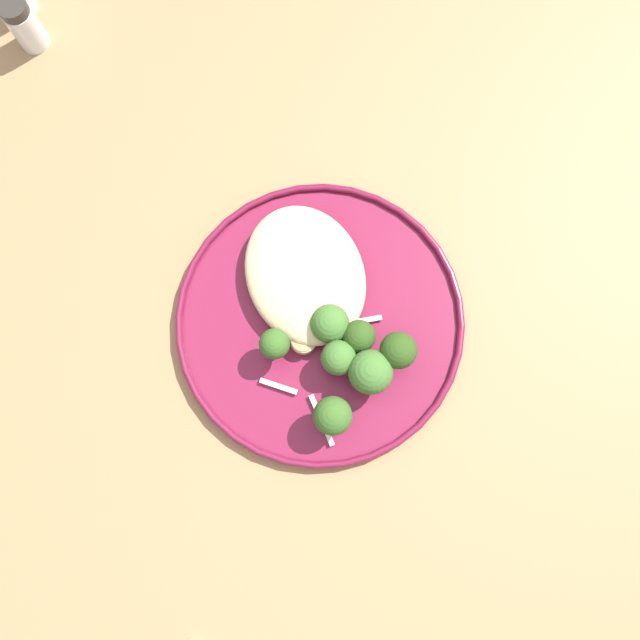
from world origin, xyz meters
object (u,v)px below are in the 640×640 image
object	(u,v)px
seared_scallop_right_edge	(316,304)
broccoli_floret_left_leaning	(329,417)
broccoli_floret_rear_charred	(330,324)
broccoli_floret_near_rim	(275,345)
broccoli_floret_tall_stalk	(338,358)
broccoli_floret_split_head	(359,337)
seared_scallop_on_noodles	(305,270)
broccoli_floret_center_pile	(370,372)
broccoli_floret_right_tilted	(398,351)
seared_scallop_front_small	(273,302)
dinner_plate	(320,322)
seared_scallop_left_edge	(302,341)
pepper_shaker	(24,24)
seared_scallop_center_golden	(346,302)
seared_scallop_large_seared	(289,326)

from	to	relation	value
seared_scallop_right_edge	broccoli_floret_left_leaning	size ratio (longest dim) A/B	0.50
broccoli_floret_rear_charred	broccoli_floret_near_rim	xyz separation A→B (m)	(0.00, -0.06, 0.00)
broccoli_floret_tall_stalk	broccoli_floret_left_leaning	world-z (taller)	broccoli_floret_left_leaning
broccoli_floret_split_head	broccoli_floret_near_rim	size ratio (longest dim) A/B	0.88
seared_scallop_on_noodles	broccoli_floret_center_pile	distance (m)	0.13
broccoli_floret_tall_stalk	broccoli_floret_right_tilted	size ratio (longest dim) A/B	0.84
seared_scallop_front_small	broccoli_floret_tall_stalk	size ratio (longest dim) A/B	0.47
seared_scallop_front_small	seared_scallop_right_edge	bearing A→B (deg)	66.08
broccoli_floret_right_tilted	broccoli_floret_rear_charred	distance (m)	0.07
dinner_plate	broccoli_floret_near_rim	distance (m)	0.06
seared_scallop_left_edge	pepper_shaker	size ratio (longest dim) A/B	0.39
broccoli_floret_tall_stalk	broccoli_floret_right_tilted	distance (m)	0.06
broccoli_floret_center_pile	broccoli_floret_split_head	distance (m)	0.04
seared_scallop_front_small	seared_scallop_left_edge	world-z (taller)	seared_scallop_left_edge
seared_scallop_center_golden	broccoli_floret_split_head	world-z (taller)	broccoli_floret_split_head
seared_scallop_front_small	broccoli_floret_left_leaning	bearing A→B (deg)	4.87
broccoli_floret_right_tilted	broccoli_floret_split_head	xyz separation A→B (m)	(-0.03, -0.03, -0.01)
broccoli_floret_left_leaning	pepper_shaker	bearing A→B (deg)	-162.56
seared_scallop_center_golden	seared_scallop_right_edge	size ratio (longest dim) A/B	1.06
seared_scallop_left_edge	broccoli_floret_right_tilted	world-z (taller)	broccoli_floret_right_tilted
broccoli_floret_tall_stalk	broccoli_floret_right_tilted	world-z (taller)	broccoli_floret_right_tilted
broccoli_floret_split_head	pepper_shaker	xyz separation A→B (m)	(-0.44, -0.21, -0.01)
dinner_plate	broccoli_floret_right_tilted	size ratio (longest dim) A/B	4.95
seared_scallop_front_small	broccoli_floret_split_head	world-z (taller)	broccoli_floret_split_head
broccoli_floret_center_pile	broccoli_floret_left_leaning	bearing A→B (deg)	-63.31
dinner_plate	seared_scallop_large_seared	size ratio (longest dim) A/B	11.29
seared_scallop_large_seared	broccoli_floret_tall_stalk	distance (m)	0.06
seared_scallop_right_edge	pepper_shaker	bearing A→B (deg)	-154.56
seared_scallop_left_edge	broccoli_floret_near_rim	bearing A→B (deg)	-95.90
dinner_plate	pepper_shaker	distance (m)	0.44
seared_scallop_center_golden	broccoli_floret_right_tilted	xyz separation A→B (m)	(0.07, 0.03, 0.03)
broccoli_floret_tall_stalk	pepper_shaker	xyz separation A→B (m)	(-0.45, -0.18, -0.01)
broccoli_floret_split_head	broccoli_floret_tall_stalk	bearing A→B (deg)	-63.99
seared_scallop_front_small	pepper_shaker	xyz separation A→B (m)	(-0.37, -0.15, 0.01)
seared_scallop_large_seared	broccoli_floret_left_leaning	size ratio (longest dim) A/B	0.44
broccoli_floret_rear_charred	pepper_shaker	bearing A→B (deg)	-155.47
seared_scallop_center_golden	broccoli_floret_center_pile	size ratio (longest dim) A/B	0.52
seared_scallop_front_small	seared_scallop_on_noodles	bearing A→B (deg)	116.23
broccoli_floret_left_leaning	broccoli_floret_center_pile	world-z (taller)	same
dinner_plate	broccoli_floret_tall_stalk	size ratio (longest dim) A/B	5.89
seared_scallop_on_noodles	seared_scallop_center_golden	bearing A→B (deg)	30.35
broccoli_floret_center_pile	broccoli_floret_rear_charred	distance (m)	0.06
broccoli_floret_rear_charred	pepper_shaker	distance (m)	0.45
broccoli_floret_tall_stalk	broccoli_floret_rear_charred	bearing A→B (deg)	173.10
broccoli_floret_right_tilted	seared_scallop_on_noodles	bearing A→B (deg)	-154.44
broccoli_floret_tall_stalk	broccoli_floret_rear_charred	size ratio (longest dim) A/B	1.01
broccoli_floret_split_head	broccoli_floret_near_rim	xyz separation A→B (m)	(-0.02, -0.08, 0.00)
seared_scallop_left_edge	broccoli_floret_near_rim	world-z (taller)	broccoli_floret_near_rim
seared_scallop_on_noodles	seared_scallop_left_edge	world-z (taller)	seared_scallop_left_edge
seared_scallop_right_edge	seared_scallop_center_golden	bearing A→B (deg)	72.03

